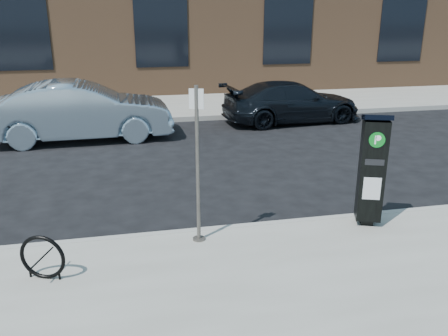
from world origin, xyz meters
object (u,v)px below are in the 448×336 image
object	(u,v)px
parking_kiosk	(372,169)
car_dark	(292,102)
car_silver	(81,111)
bike_rack	(43,258)
sign_pole	(198,167)

from	to	relation	value
parking_kiosk	car_dark	bearing A→B (deg)	99.75
car_silver	car_dark	bearing A→B (deg)	-83.83
parking_kiosk	car_silver	xyz separation A→B (m)	(-4.80, 6.75, -0.28)
bike_rack	car_dark	size ratio (longest dim) A/B	0.14
parking_kiosk	car_dark	size ratio (longest dim) A/B	0.41
parking_kiosk	sign_pole	size ratio (longest dim) A/B	0.79
sign_pole	car_dark	xyz separation A→B (m)	(4.14, 7.62, -0.65)
sign_pole	car_silver	world-z (taller)	sign_pole
bike_rack	parking_kiosk	bearing A→B (deg)	28.22
parking_kiosk	car_dark	world-z (taller)	parking_kiosk
sign_pole	car_silver	xyz separation A→B (m)	(-2.10, 6.75, -0.50)
parking_kiosk	car_silver	size ratio (longest dim) A/B	0.38
bike_rack	car_silver	world-z (taller)	car_silver
car_silver	car_dark	size ratio (longest dim) A/B	1.10
parking_kiosk	bike_rack	world-z (taller)	parking_kiosk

